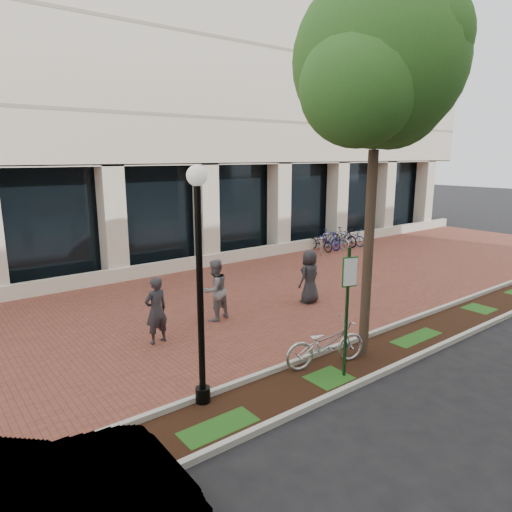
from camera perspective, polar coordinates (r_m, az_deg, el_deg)
ground at (r=14.59m, az=-2.57°, el=-5.64°), size 120.00×120.00×0.00m
brick_plaza at (r=14.58m, az=-2.57°, el=-5.63°), size 40.00×9.00×0.01m
planting_strip at (r=11.01m, az=13.81°, el=-12.18°), size 40.00×1.50×0.01m
curb_plaza_side at (r=11.42m, az=10.84°, el=-10.81°), size 40.00×0.12×0.12m
curb_street_side at (r=10.59m, az=17.08°, el=-13.08°), size 40.00×0.12×0.12m
near_office_building at (r=23.87m, az=-19.11°, el=25.20°), size 40.00×12.12×16.00m
parking_sign at (r=9.42m, az=11.40°, el=-5.10°), size 0.34×0.07×2.76m
lamppost at (r=8.09m, az=-7.07°, el=-2.37°), size 0.36×0.36×4.38m
street_tree at (r=10.30m, az=15.06°, el=21.21°), size 4.19×3.49×8.14m
locked_bicycle at (r=10.25m, az=8.68°, el=-10.78°), size 2.05×1.15×1.02m
pedestrian_left at (r=11.43m, az=-12.38°, el=-6.66°), size 0.66×0.49×1.68m
pedestrian_mid at (r=12.75m, az=-5.16°, el=-4.27°), size 0.96×0.81×1.74m
pedestrian_right at (r=14.31m, az=6.72°, el=-2.56°), size 0.90×0.66×1.68m
bollard at (r=21.13m, az=8.17°, el=1.19°), size 0.12×0.12×0.88m
bike_rack_cluster at (r=23.10m, az=9.99°, el=2.11°), size 2.96×1.74×0.98m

